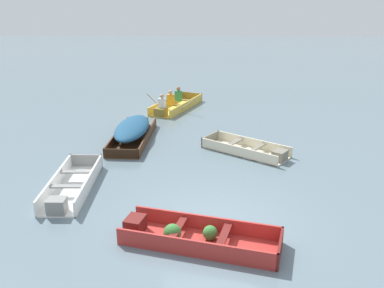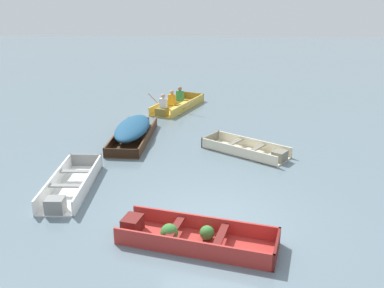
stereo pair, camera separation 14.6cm
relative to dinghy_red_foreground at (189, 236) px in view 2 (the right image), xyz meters
name	(u,v)px [view 2 (the right image)]	position (x,y,z in m)	size (l,w,h in m)	color
ground_plane	(210,220)	(0.42, 0.91, -0.14)	(80.00, 80.00, 0.00)	slate
dinghy_red_foreground	(189,236)	(0.00, 0.00, 0.00)	(3.35, 1.76, 0.40)	#AD2D28
skiff_cream_near_moored	(249,150)	(1.59, 5.09, -0.03)	(2.80, 2.38, 0.33)	beige
skiff_dark_varnish_mid_moored	(133,130)	(-2.25, 6.21, 0.23)	(1.22, 3.50, 0.65)	#4C2D19
skiff_white_far_moored	(70,186)	(-3.15, 2.20, 0.00)	(1.02, 2.98, 0.39)	white
rowboat_yellow_with_crew	(176,105)	(-1.14, 10.23, 0.07)	(2.37, 3.41, 0.91)	#E5BC47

